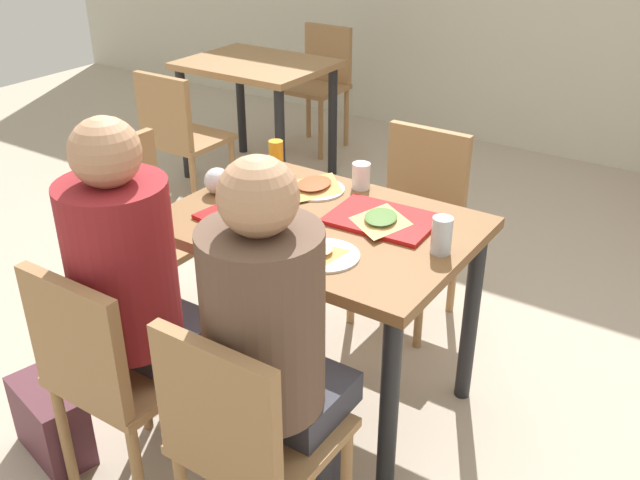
{
  "coord_description": "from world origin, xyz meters",
  "views": [
    {
      "loc": [
        1.23,
        -1.85,
        1.86
      ],
      "look_at": [
        0.0,
        0.0,
        0.69
      ],
      "focal_mm": 40.04,
      "sensor_mm": 36.0,
      "label": 1
    }
  ],
  "objects": [
    {
      "name": "paper_plate_near_edge",
      "position": [
        0.16,
        -0.21,
        0.78
      ],
      "size": [
        0.22,
        0.22,
        0.01
      ],
      "primitive_type": "cylinder",
      "color": "white",
      "rests_on": "main_table"
    },
    {
      "name": "soda_can",
      "position": [
        0.45,
        0.02,
        0.83
      ],
      "size": [
        0.07,
        0.07,
        0.12
      ],
      "primitive_type": "cylinder",
      "color": "#B7BCC6",
      "rests_on": "main_table"
    },
    {
      "name": "chair_near_left",
      "position": [
        -0.26,
        -0.76,
        0.51
      ],
      "size": [
        0.4,
        0.4,
        0.86
      ],
      "color": "#9E7247",
      "rests_on": "ground_plane"
    },
    {
      "name": "chair_far_side",
      "position": [
        0.0,
        0.76,
        0.51
      ],
      "size": [
        0.4,
        0.4,
        0.86
      ],
      "color": "#9E7247",
      "rests_on": "ground_plane"
    },
    {
      "name": "background_table",
      "position": [
        -1.6,
        1.67,
        0.64
      ],
      "size": [
        0.9,
        0.7,
        0.77
      ],
      "color": "#9E7247",
      "rests_on": "ground_plane"
    },
    {
      "name": "pizza_slice_d",
      "position": [
        0.13,
        -0.23,
        0.79
      ],
      "size": [
        0.22,
        0.22,
        0.02
      ],
      "color": "#C68C47",
      "rests_on": "paper_plate_near_edge"
    },
    {
      "name": "chair_near_right",
      "position": [
        0.26,
        -0.76,
        0.51
      ],
      "size": [
        0.4,
        0.4,
        0.86
      ],
      "color": "#9E7247",
      "rests_on": "ground_plane"
    },
    {
      "name": "ground_plane",
      "position": [
        0.0,
        0.0,
        -0.01
      ],
      "size": [
        10.0,
        10.0,
        0.02
      ],
      "primitive_type": "cube",
      "color": "#B7A893"
    },
    {
      "name": "main_table",
      "position": [
        0.0,
        0.0,
        0.66
      ],
      "size": [
        1.05,
        0.75,
        0.77
      ],
      "color": "brown",
      "rests_on": "ground_plane"
    },
    {
      "name": "pizza_slice_b",
      "position": [
        0.19,
        0.08,
        0.8
      ],
      "size": [
        0.22,
        0.25,
        0.02
      ],
      "color": "#DBAD60",
      "rests_on": "tray_red_far"
    },
    {
      "name": "pizza_slice_a",
      "position": [
        -0.15,
        -0.11,
        0.8
      ],
      "size": [
        0.24,
        0.25,
        0.02
      ],
      "color": "#DBAD60",
      "rests_on": "tray_red_near"
    },
    {
      "name": "background_chair_far",
      "position": [
        -1.6,
        2.41,
        0.51
      ],
      "size": [
        0.4,
        0.4,
        0.86
      ],
      "color": "#9E7247",
      "rests_on": "ground_plane"
    },
    {
      "name": "plastic_cup_a",
      "position": [
        -0.03,
        0.32,
        0.82
      ],
      "size": [
        0.07,
        0.07,
        0.1
      ],
      "primitive_type": "cylinder",
      "color": "white",
      "rests_on": "main_table"
    },
    {
      "name": "chair_left_end",
      "position": [
        -0.91,
        0.0,
        0.51
      ],
      "size": [
        0.4,
        0.4,
        0.86
      ],
      "color": "#9E7247",
      "rests_on": "ground_plane"
    },
    {
      "name": "tray_red_far",
      "position": [
        0.18,
        0.11,
        0.78
      ],
      "size": [
        0.37,
        0.28,
        0.02
      ],
      "primitive_type": "cube",
      "rotation": [
        0.0,
        0.0,
        0.05
      ],
      "color": "#B21414",
      "rests_on": "main_table"
    },
    {
      "name": "handbag",
      "position": [
        -0.61,
        -0.78,
        0.14
      ],
      "size": [
        0.35,
        0.23,
        0.28
      ],
      "primitive_type": "cube",
      "rotation": [
        0.0,
        0.0,
        -0.23
      ],
      "color": "#592D38",
      "rests_on": "ground_plane"
    },
    {
      "name": "person_in_red",
      "position": [
        -0.26,
        -0.62,
        0.75
      ],
      "size": [
        0.32,
        0.42,
        1.27
      ],
      "color": "#383842",
      "rests_on": "ground_plane"
    },
    {
      "name": "condiment_bottle",
      "position": [
        -0.34,
        0.21,
        0.85
      ],
      "size": [
        0.06,
        0.06,
        0.16
      ],
      "primitive_type": "cylinder",
      "color": "orange",
      "rests_on": "main_table"
    },
    {
      "name": "background_chair_near",
      "position": [
        -1.6,
        0.94,
        0.51
      ],
      "size": [
        0.4,
        0.4,
        0.86
      ],
      "color": "#9E7247",
      "rests_on": "ground_plane"
    },
    {
      "name": "tray_red_near",
      "position": [
        -0.18,
        -0.13,
        0.78
      ],
      "size": [
        0.39,
        0.3,
        0.02
      ],
      "primitive_type": "cube",
      "rotation": [
        0.0,
        0.0,
        -0.13
      ],
      "color": "#B21414",
      "rests_on": "main_table"
    },
    {
      "name": "pizza_slice_c",
      "position": [
        -0.17,
        0.21,
        0.79
      ],
      "size": [
        0.2,
        0.25,
        0.02
      ],
      "color": "#C68C47",
      "rests_on": "paper_plate_center"
    },
    {
      "name": "foil_bundle",
      "position": [
        -0.45,
        -0.02,
        0.82
      ],
      "size": [
        0.1,
        0.1,
        0.1
      ],
      "primitive_type": "sphere",
      "color": "silver",
      "rests_on": "main_table"
    },
    {
      "name": "person_in_brown_jacket",
      "position": [
        0.26,
        -0.62,
        0.75
      ],
      "size": [
        0.32,
        0.42,
        1.27
      ],
      "color": "#383842",
      "rests_on": "ground_plane"
    },
    {
      "name": "plastic_cup_b",
      "position": [
        0.03,
        -0.32,
        0.82
      ],
      "size": [
        0.07,
        0.07,
        0.1
      ],
      "primitive_type": "cylinder",
      "color": "white",
      "rests_on": "main_table"
    },
    {
      "name": "paper_plate_center",
      "position": [
        -0.16,
        0.21,
        0.78
      ],
      "size": [
        0.22,
        0.22,
        0.01
      ],
      "primitive_type": "cylinder",
      "color": "white",
      "rests_on": "main_table"
    }
  ]
}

